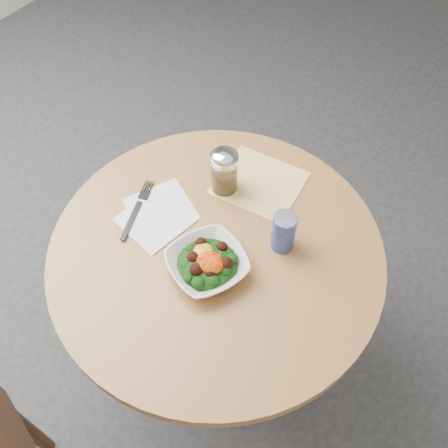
# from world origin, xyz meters

# --- Properties ---
(ground) EXTENTS (6.00, 6.00, 0.00)m
(ground) POSITION_xyz_m (0.00, 0.00, 0.00)
(ground) COLOR #2A2A2C
(ground) RESTS_ON ground
(table) EXTENTS (0.90, 0.90, 0.75)m
(table) POSITION_xyz_m (0.00, 0.00, 0.55)
(table) COLOR black
(table) RESTS_ON ground
(cloth_napkin) EXTENTS (0.26, 0.24, 0.00)m
(cloth_napkin) POSITION_xyz_m (-0.03, 0.26, 0.75)
(cloth_napkin) COLOR #FFB40D
(cloth_napkin) RESTS_ON table
(paper_napkins) EXTENTS (0.23, 0.25, 0.00)m
(paper_napkins) POSITION_xyz_m (-0.20, -0.01, 0.75)
(paper_napkins) COLOR white
(paper_napkins) RESTS_ON table
(salad_bowl) EXTENTS (0.26, 0.26, 0.07)m
(salad_bowl) POSITION_xyz_m (0.02, -0.07, 0.78)
(salad_bowl) COLOR silver
(salad_bowl) RESTS_ON table
(fork) EXTENTS (0.09, 0.21, 0.00)m
(fork) POSITION_xyz_m (-0.26, -0.02, 0.76)
(fork) COLOR black
(fork) RESTS_ON table
(spice_shaker) EXTENTS (0.08, 0.08, 0.14)m
(spice_shaker) POSITION_xyz_m (-0.11, 0.18, 0.82)
(spice_shaker) COLOR silver
(spice_shaker) RESTS_ON table
(beverage_can) EXTENTS (0.06, 0.06, 0.12)m
(beverage_can) POSITION_xyz_m (0.14, 0.11, 0.81)
(beverage_can) COLOR navy
(beverage_can) RESTS_ON table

